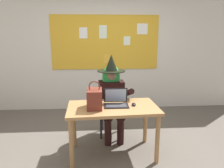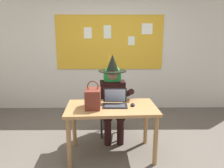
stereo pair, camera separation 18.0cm
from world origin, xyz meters
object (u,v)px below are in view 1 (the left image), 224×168
(desk_main, at_px, (113,113))
(computer_mouse, at_px, (134,104))
(chair_at_desk, at_px, (112,106))
(handbag, at_px, (95,99))
(laptop, at_px, (116,102))
(person_costumed, at_px, (112,92))

(desk_main, xyz_separation_m, computer_mouse, (0.30, 0.02, 0.12))
(desk_main, height_order, chair_at_desk, chair_at_desk)
(handbag, bearing_deg, desk_main, 10.03)
(chair_at_desk, height_order, laptop, laptop)
(laptop, relative_size, handbag, 0.91)
(desk_main, bearing_deg, chair_at_desk, 87.70)
(chair_at_desk, relative_size, computer_mouse, 8.50)
(desk_main, height_order, laptop, laptop)
(desk_main, bearing_deg, computer_mouse, 4.06)
(desk_main, distance_m, chair_at_desk, 0.73)
(chair_at_desk, height_order, handbag, handbag)
(chair_at_desk, bearing_deg, handbag, -14.94)
(chair_at_desk, bearing_deg, computer_mouse, 26.68)
(computer_mouse, bearing_deg, chair_at_desk, 117.85)
(chair_at_desk, relative_size, laptop, 2.58)
(chair_at_desk, relative_size, person_costumed, 0.63)
(chair_at_desk, height_order, person_costumed, person_costumed)
(desk_main, xyz_separation_m, laptop, (0.05, 0.06, 0.15))
(laptop, bearing_deg, chair_at_desk, 92.61)
(chair_at_desk, xyz_separation_m, laptop, (0.02, -0.65, 0.30))
(chair_at_desk, bearing_deg, laptop, 7.20)
(desk_main, relative_size, computer_mouse, 12.38)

